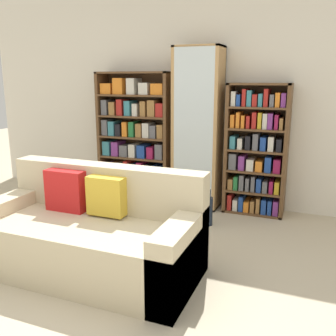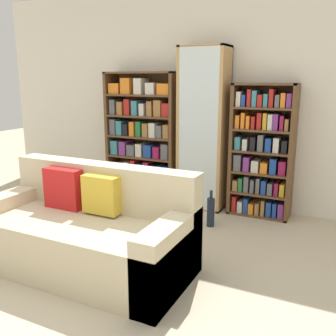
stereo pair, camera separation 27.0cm
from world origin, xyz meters
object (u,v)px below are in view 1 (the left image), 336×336
at_px(display_cabinet, 198,130).
at_px(bookshelf_right, 256,151).
at_px(couch, 91,236).
at_px(bookshelf_left, 135,139).
at_px(wine_bottle, 209,211).

xyz_separation_m(display_cabinet, bookshelf_right, (0.71, 0.02, -0.22)).
bearing_deg(couch, bookshelf_left, 105.67).
bearing_deg(bookshelf_left, display_cabinet, -1.08).
xyz_separation_m(bookshelf_left, bookshelf_right, (1.57, 0.00, -0.06)).
bearing_deg(wine_bottle, bookshelf_right, 57.52).
bearing_deg(display_cabinet, couch, -99.50).
bearing_deg(bookshelf_left, wine_bottle, -27.15).
relative_size(couch, bookshelf_right, 1.18).
distance_m(couch, wine_bottle, 1.48).
bearing_deg(display_cabinet, bookshelf_right, 1.33).
distance_m(bookshelf_left, display_cabinet, 0.88).
distance_m(bookshelf_right, wine_bottle, 0.93).
bearing_deg(bookshelf_right, bookshelf_left, -179.98).
bearing_deg(couch, display_cabinet, 80.50).
distance_m(bookshelf_left, bookshelf_right, 1.58).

